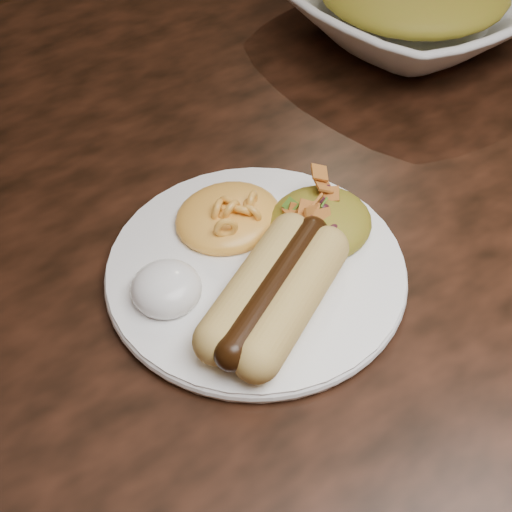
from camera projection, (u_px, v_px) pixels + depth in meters
table at (310, 242)px, 0.71m from camera, size 1.60×0.90×0.75m
plate at (256, 270)px, 0.55m from camera, size 0.30×0.30×0.01m
hotdog at (275, 291)px, 0.50m from camera, size 0.12×0.11×0.03m
mac_and_cheese at (228, 206)px, 0.56m from camera, size 0.11×0.10×0.03m
sour_cream at (165, 282)px, 0.51m from camera, size 0.05×0.05×0.03m
taco_salad at (321, 215)px, 0.56m from camera, size 0.08×0.08×0.04m
fork at (285, 314)px, 0.53m from camera, size 0.07×0.15×0.00m
serving_bowl at (411, 1)px, 0.77m from camera, size 0.30×0.30×0.07m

